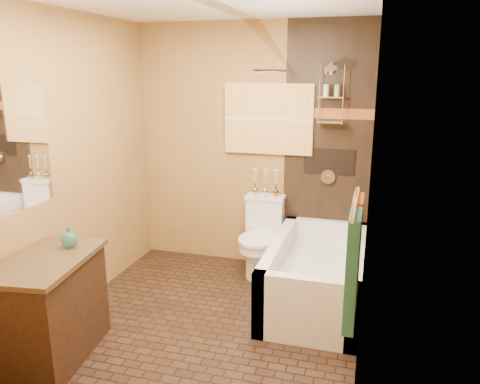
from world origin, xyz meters
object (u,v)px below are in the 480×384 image
(sunset_painting, at_px, (268,119))
(toilet, at_px, (261,237))
(bathtub, at_px, (316,279))
(vanity, at_px, (49,308))

(sunset_painting, distance_m, toilet, 1.18)
(bathtub, bearing_deg, vanity, -141.69)
(bathtub, xyz_separation_m, vanity, (-1.72, -1.36, 0.16))
(toilet, distance_m, vanity, 2.14)
(bathtub, bearing_deg, toilet, 143.11)
(sunset_painting, bearing_deg, toilet, -90.00)
(sunset_painting, distance_m, bathtub, 1.64)
(sunset_painting, relative_size, toilet, 1.15)
(sunset_painting, height_order, toilet, sunset_painting)
(toilet, bearing_deg, sunset_painting, 89.52)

